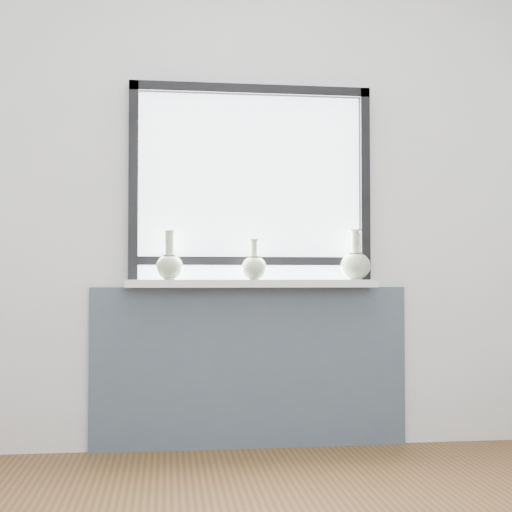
{
  "coord_description": "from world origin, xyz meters",
  "views": [
    {
      "loc": [
        -0.45,
        -2.02,
        0.9
      ],
      "look_at": [
        0.0,
        1.55,
        1.02
      ],
      "focal_mm": 50.0,
      "sensor_mm": 36.0,
      "label": 1
    }
  ],
  "objects": [
    {
      "name": "window",
      "position": [
        0.0,
        1.77,
        1.44
      ],
      "size": [
        1.3,
        0.06,
        1.05
      ],
      "color": "black",
      "rests_on": "windowsill"
    },
    {
      "name": "back_wall",
      "position": [
        0.0,
        1.81,
        1.3
      ],
      "size": [
        3.6,
        0.02,
        2.6
      ],
      "primitive_type": "cube",
      "color": "silver",
      "rests_on": "ground"
    },
    {
      "name": "windowsill",
      "position": [
        0.0,
        1.71,
        0.88
      ],
      "size": [
        1.32,
        0.18,
        0.04
      ],
      "primitive_type": "cube",
      "color": "white",
      "rests_on": "apron_panel"
    },
    {
      "name": "apron_panel",
      "position": [
        0.0,
        1.78,
        0.43
      ],
      "size": [
        1.7,
        0.03,
        0.86
      ],
      "primitive_type": "cube",
      "color": "#424E59",
      "rests_on": "ground"
    },
    {
      "name": "vase_b",
      "position": [
        0.01,
        1.68,
        0.97
      ],
      "size": [
        0.13,
        0.13,
        0.21
      ],
      "rotation": [
        0.0,
        0.0,
        -0.11
      ],
      "color": "#ABBF9B",
      "rests_on": "windowsill"
    },
    {
      "name": "vase_a",
      "position": [
        -0.43,
        1.69,
        0.98
      ],
      "size": [
        0.14,
        0.14,
        0.26
      ],
      "rotation": [
        0.0,
        0.0,
        -0.25
      ],
      "color": "#ABBF9B",
      "rests_on": "windowsill"
    },
    {
      "name": "vase_c",
      "position": [
        0.56,
        1.71,
        0.98
      ],
      "size": [
        0.16,
        0.16,
        0.27
      ],
      "rotation": [
        0.0,
        0.0,
        0.18
      ],
      "color": "#ABBF9B",
      "rests_on": "windowsill"
    }
  ]
}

